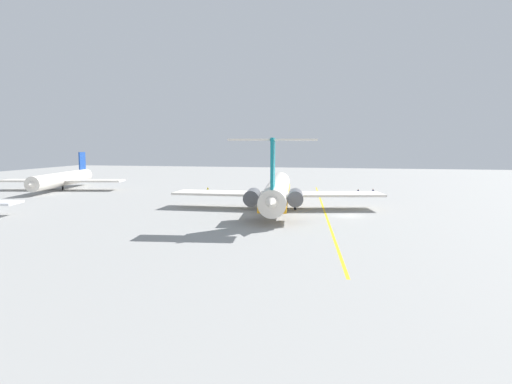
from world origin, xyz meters
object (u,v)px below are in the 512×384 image
Objects in this scene: ground_crew_near_nose at (373,191)px; ground_crew_near_tail at (208,190)px; safety_cone_wingtip at (199,193)px; ground_crew_portside at (358,192)px; safety_cone_nose at (366,195)px; airliner_mid_left at (61,179)px; main_jetliner at (277,191)px.

ground_crew_near_tail is (-3.74, 38.36, -0.02)m from ground_crew_near_nose.
ground_crew_near_nose reaches higher than safety_cone_wingtip.
ground_crew_portside is (2.03, -34.99, 0.00)m from ground_crew_near_tail.
ground_crew_near_nose reaches higher than safety_cone_nose.
safety_cone_nose is 1.00× the size of safety_cone_wingtip.
airliner_mid_left is 58.00× the size of safety_cone_nose.
ground_crew_portside reaches higher than ground_crew_near_tail.
ground_crew_near_tail is (21.36, 20.05, -2.42)m from main_jetliner.
airliner_mid_left is 58.00× the size of safety_cone_wingtip.
ground_crew_near_nose is 3.18× the size of safety_cone_nose.
ground_crew_portside is at bearing 115.40° from ground_crew_near_nose.
ground_crew_near_nose is 38.54m from ground_crew_near_tail.
main_jetliner is 31.51m from safety_cone_wingtip.
airliner_mid_left is 39.86m from ground_crew_near_tail.
safety_cone_wingtip is (21.80, 22.52, -3.23)m from main_jetliner.
safety_cone_nose is at bearing -86.61° from safety_cone_wingtip.
airliner_mid_left is 18.25× the size of ground_crew_near_nose.
ground_crew_portside is at bearing 80.67° from airliner_mid_left.
ground_crew_near_tail is at bearing -72.75° from ground_crew_portside.
ground_crew_near_tail is at bearing 78.56° from airliner_mid_left.
ground_crew_near_nose is at bearing -85.38° from safety_cone_wingtip.
ground_crew_near_nose is 3.78m from ground_crew_portside.
safety_cone_nose is at bearing 81.20° from airliner_mid_left.
safety_cone_nose is 39.33m from safety_cone_wingtip.
main_jetliner is 29.54m from safety_cone_nose.
main_jetliner is 80.30× the size of safety_cone_wingtip.
safety_cone_wingtip is (-1.59, 37.46, -0.81)m from ground_crew_portside.
ground_crew_near_tail is (-0.83, -39.81, -1.73)m from airliner_mid_left.
ground_crew_near_tail reaches higher than safety_cone_wingtip.
ground_crew_near_tail is 35.05m from ground_crew_portside.
safety_cone_wingtip is at bearing 93.39° from safety_cone_nose.
ground_crew_portside is 3.13× the size of safety_cone_nose.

